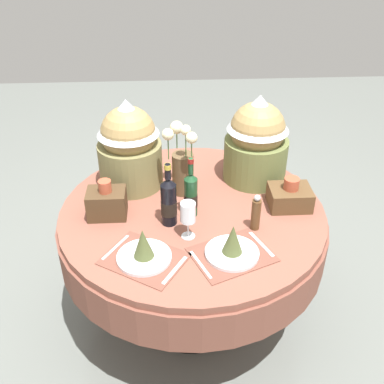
{
  "coord_description": "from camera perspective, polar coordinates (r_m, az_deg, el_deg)",
  "views": [
    {
      "loc": [
        -0.11,
        -1.88,
        2.06
      ],
      "look_at": [
        0.0,
        0.03,
        0.8
      ],
      "focal_mm": 42.59,
      "sensor_mm": 36.0,
      "label": 1
    }
  ],
  "objects": [
    {
      "name": "gift_tub_back_left",
      "position": [
        2.41,
        -7.91,
        6.27
      ],
      "size": [
        0.34,
        0.34,
        0.49
      ],
      "color": "olive",
      "rests_on": "dining_table"
    },
    {
      "name": "woven_basket_side_left",
      "position": [
        2.26,
        -10.62,
        -1.29
      ],
      "size": [
        0.19,
        0.14,
        0.2
      ],
      "color": "#47331E",
      "rests_on": "dining_table"
    },
    {
      "name": "place_setting_left",
      "position": [
        1.99,
        -6.07,
        -7.35
      ],
      "size": [
        0.43,
        0.4,
        0.16
      ],
      "color": "brown",
      "rests_on": "dining_table"
    },
    {
      "name": "woven_basket_side_right",
      "position": [
        2.36,
        12.13,
        -0.46
      ],
      "size": [
        0.21,
        0.17,
        0.16
      ],
      "color": "brown",
      "rests_on": "dining_table"
    },
    {
      "name": "place_setting_right",
      "position": [
        2.01,
        5.07,
        -6.84
      ],
      "size": [
        0.41,
        0.37,
        0.16
      ],
      "color": "brown",
      "rests_on": "dining_table"
    },
    {
      "name": "pepper_mill",
      "position": [
        2.15,
        8.01,
        -2.65
      ],
      "size": [
        0.04,
        0.04,
        0.19
      ],
      "color": "brown",
      "rests_on": "dining_table"
    },
    {
      "name": "ground",
      "position": [
        2.79,
        0.04,
        -14.36
      ],
      "size": [
        8.0,
        8.0,
        0.0
      ],
      "primitive_type": "plane",
      "color": "slate"
    },
    {
      "name": "wine_bottle_centre",
      "position": [
        2.15,
        -2.93,
        -1.18
      ],
      "size": [
        0.08,
        0.08,
        0.33
      ],
      "color": "black",
      "rests_on": "dining_table"
    },
    {
      "name": "dining_table",
      "position": [
        2.4,
        0.05,
        -4.93
      ],
      "size": [
        1.37,
        1.37,
        0.72
      ],
      "color": "brown",
      "rests_on": "ground"
    },
    {
      "name": "flower_vase",
      "position": [
        2.35,
        -1.25,
        3.48
      ],
      "size": [
        0.17,
        0.23,
        0.4
      ],
      "color": "brown",
      "rests_on": "dining_table"
    },
    {
      "name": "wine_glass_left",
      "position": [
        2.05,
        -0.5,
        -2.67
      ],
      "size": [
        0.07,
        0.07,
        0.19
      ],
      "color": "silver",
      "rests_on": "dining_table"
    },
    {
      "name": "gift_tub_back_right",
      "position": [
        2.47,
        8.15,
        6.91
      ],
      "size": [
        0.35,
        0.35,
        0.49
      ],
      "color": "olive",
      "rests_on": "dining_table"
    },
    {
      "name": "wine_bottle_left",
      "position": [
        2.2,
        -0.15,
        -0.3
      ],
      "size": [
        0.07,
        0.07,
        0.32
      ],
      "color": "#194223",
      "rests_on": "dining_table"
    }
  ]
}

